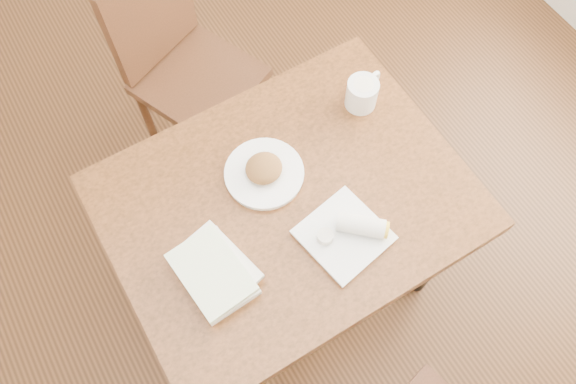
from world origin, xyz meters
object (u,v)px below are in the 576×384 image
chair_far (181,58)px  plate_burrito (349,232)px  plate_scone (264,172)px  coffee_mug (363,92)px  book_stack (214,271)px  table (288,211)px

chair_far → plate_burrito: (0.09, -1.01, 0.22)m
chair_far → plate_scone: size_ratio=3.86×
chair_far → plate_scone: bearing=-91.9°
plate_scone → chair_far: bearing=88.1°
chair_far → coffee_mug: size_ratio=6.43×
chair_far → plate_scone: (-0.02, -0.71, 0.23)m
plate_scone → coffee_mug: 0.42m
plate_burrito → book_stack: plate_burrito is taller
coffee_mug → chair_far: bearing=121.2°
plate_scone → plate_burrito: 0.32m
chair_far → plate_burrito: bearing=-84.9°
table → plate_burrito: (0.09, -0.19, 0.11)m
plate_scone → book_stack: size_ratio=0.91×
plate_burrito → book_stack: 0.41m
plate_scone → plate_burrito: (0.11, -0.30, -0.00)m
chair_far → coffee_mug: (0.39, -0.64, 0.26)m
table → chair_far: 0.83m
table → chair_far: size_ratio=1.14×
coffee_mug → plate_burrito: bearing=-128.6°
plate_burrito → table: bearing=115.7°
table → book_stack: 0.34m
chair_far → book_stack: 1.00m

